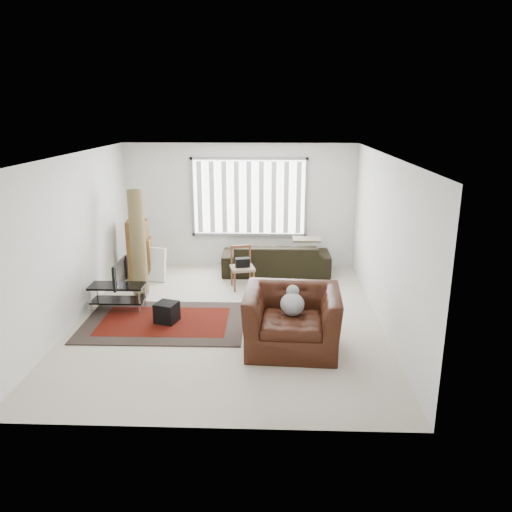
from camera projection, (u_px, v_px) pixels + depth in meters
The scene contains 11 objects.
room at pixel (232, 210), 8.36m from camera, with size 6.00×6.02×2.71m.
persian_rug at pixel (164, 322), 8.21m from camera, with size 2.64×1.77×0.02m.
tv_stand at pixel (118, 292), 8.62m from camera, with size 0.94×0.42×0.47m.
tv at pixel (116, 273), 8.52m from camera, with size 0.76×0.10×0.44m, color black.
subwoofer at pixel (167, 312), 8.15m from camera, with size 0.33×0.33×0.33m, color black.
moving_boxes at pixel (139, 252), 10.22m from camera, with size 0.54×0.51×1.22m.
white_flatpack at pixel (153, 264), 10.14m from camera, with size 0.54×0.08×0.69m, color silver.
rolled_rug at pixel (138, 242), 9.41m from camera, with size 0.29×0.29×1.95m, color brown.
sofa at pixel (276, 254), 10.57m from camera, with size 2.26×0.98×0.87m, color black.
side_chair at pixel (242, 266), 9.70m from camera, with size 0.53×0.53×0.82m.
armchair at pixel (292, 315), 7.21m from camera, with size 1.43×1.26×1.01m.
Camera 1 is at (0.75, -7.71, 3.37)m, focal length 35.00 mm.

